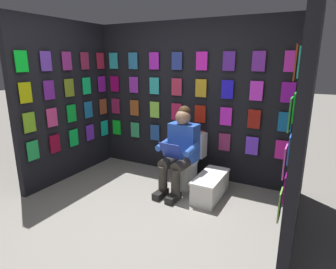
% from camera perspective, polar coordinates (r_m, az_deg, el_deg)
% --- Properties ---
extents(ground_plane, '(30.00, 30.00, 0.00)m').
position_cam_1_polar(ground_plane, '(3.28, -9.54, -18.51)').
color(ground_plane, gray).
extents(display_wall_back, '(3.27, 0.14, 2.36)m').
position_cam_1_polar(display_wall_back, '(4.38, 4.57, 6.84)').
color(display_wall_back, black).
rests_on(display_wall_back, ground).
extents(display_wall_left, '(0.14, 1.80, 2.36)m').
position_cam_1_polar(display_wall_left, '(3.10, 25.83, 2.00)').
color(display_wall_left, black).
rests_on(display_wall_left, ground).
extents(display_wall_right, '(0.14, 1.80, 2.36)m').
position_cam_1_polar(display_wall_right, '(4.56, -19.87, 6.33)').
color(display_wall_right, black).
rests_on(display_wall_right, ground).
extents(toilet, '(0.42, 0.57, 0.77)m').
position_cam_1_polar(toilet, '(4.13, 3.84, -5.89)').
color(toilet, white).
rests_on(toilet, ground).
extents(person_reading, '(0.55, 0.71, 1.19)m').
position_cam_1_polar(person_reading, '(3.85, 2.33, -3.12)').
color(person_reading, blue).
rests_on(person_reading, ground).
extents(comic_longbox_near, '(0.32, 0.72, 0.32)m').
position_cam_1_polar(comic_longbox_near, '(3.85, 8.58, -10.33)').
color(comic_longbox_near, white).
rests_on(comic_longbox_near, ground).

